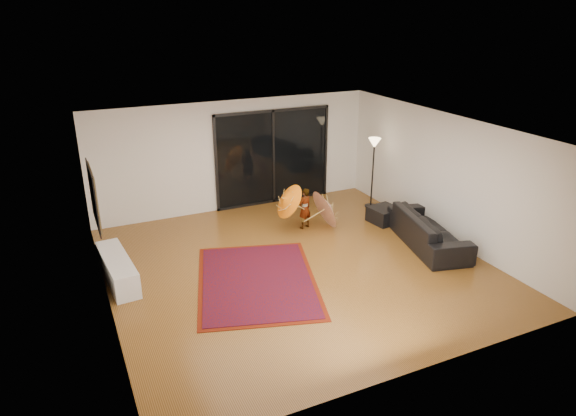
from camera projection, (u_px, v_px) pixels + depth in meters
floor at (297, 266)px, 10.05m from camera, size 7.00×7.00×0.00m
ceiling at (298, 130)px, 9.06m from camera, size 7.00×7.00×0.00m
wall_back at (235, 156)px, 12.51m from camera, size 7.00×0.00×7.00m
wall_front at (416, 289)px, 6.60m from camera, size 7.00×0.00×7.00m
wall_left at (100, 234)px, 8.18m from camera, size 0.00×7.00×7.00m
wall_right at (445, 177)px, 10.92m from camera, size 0.00×7.00×7.00m
sliding_door at (273, 157)px, 12.93m from camera, size 3.06×0.07×2.40m
painting at (94, 197)px, 8.93m from camera, size 0.04×1.28×1.08m
media_console at (117, 269)px, 9.43m from camera, size 0.57×1.75×0.48m
speaker at (121, 283)px, 9.11m from camera, size 0.27×0.27×0.30m
persian_rug at (257, 281)px, 9.49m from camera, size 2.91×3.48×0.02m
sofa at (428, 230)px, 10.83m from camera, size 1.44×2.50×0.69m
ottoman at (384, 215)px, 12.04m from camera, size 0.70×0.70×0.36m
floor_lamp at (374, 153)px, 12.53m from camera, size 0.30×0.30×1.77m
child at (305, 208)px, 11.61m from camera, size 0.40×0.32×0.95m
parasol_orange at (284, 202)px, 11.26m from camera, size 0.59×0.81×0.87m
parasol_white at (331, 205)px, 11.71m from camera, size 0.52×0.93×0.95m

